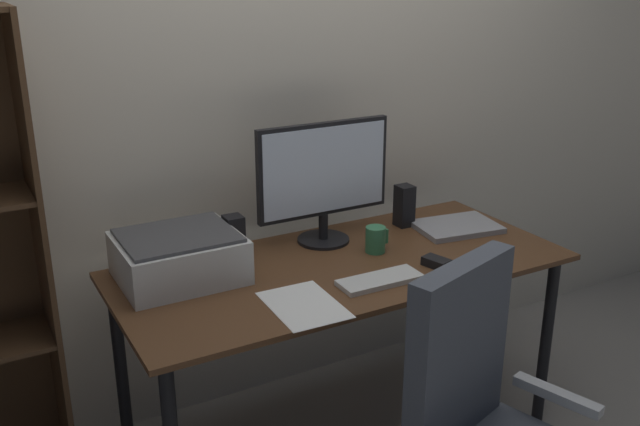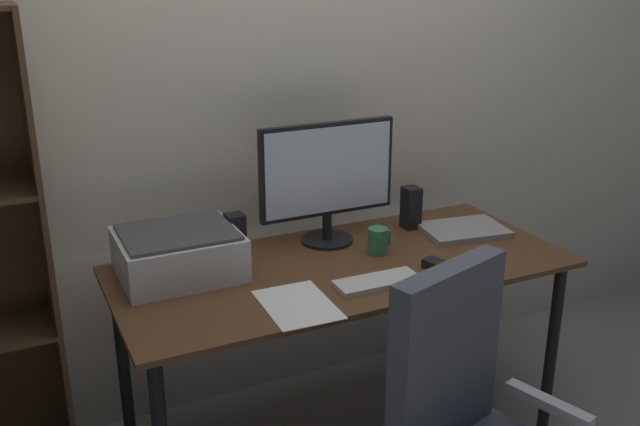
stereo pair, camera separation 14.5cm
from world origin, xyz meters
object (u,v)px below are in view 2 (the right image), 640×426
object	(u,v)px
laptop	(463,230)
speaker_right	(411,208)
monitor	(327,175)
desk	(342,285)
speaker_left	(236,237)
coffee_mug	(378,241)
mouse	(437,265)
keyboard	(377,282)
printer	(179,253)

from	to	relation	value
laptop	speaker_right	size ratio (longest dim) A/B	1.88
monitor	laptop	distance (m)	0.61
desk	monitor	xyz separation A→B (m)	(0.05, 0.22, 0.35)
desk	speaker_left	size ratio (longest dim) A/B	9.49
speaker_left	coffee_mug	bearing A→B (deg)	-20.01
speaker_left	speaker_right	size ratio (longest dim) A/B	1.00
mouse	speaker_right	bearing A→B (deg)	54.65
speaker_right	desk	bearing A→B (deg)	-153.27
desk	speaker_left	distance (m)	0.42
mouse	laptop	xyz separation A→B (m)	(0.30, 0.26, -0.01)
keyboard	speaker_left	distance (m)	0.55
monitor	printer	distance (m)	0.62
coffee_mug	speaker_left	distance (m)	0.52
printer	keyboard	bearing A→B (deg)	-32.12
speaker_right	speaker_left	bearing A→B (deg)	180.00
keyboard	printer	bearing A→B (deg)	149.05
coffee_mug	speaker_right	world-z (taller)	speaker_right
monitor	keyboard	distance (m)	0.49
speaker_left	printer	xyz separation A→B (m)	(-0.22, -0.05, -0.00)
mouse	laptop	bearing A→B (deg)	24.68
coffee_mug	monitor	bearing A→B (deg)	122.11
speaker_right	monitor	bearing A→B (deg)	178.78
desk	coffee_mug	distance (m)	0.21
keyboard	speaker_right	size ratio (longest dim) A/B	1.71
monitor	coffee_mug	distance (m)	0.31
speaker_left	speaker_right	world-z (taller)	same
laptop	speaker_right	bearing A→B (deg)	147.47
speaker_left	printer	bearing A→B (deg)	-167.24
desk	mouse	xyz separation A→B (m)	(0.27, -0.19, 0.10)
desk	keyboard	distance (m)	0.22
printer	laptop	bearing A→B (deg)	-4.52
monitor	speaker_right	distance (m)	0.41
mouse	speaker_right	distance (m)	0.43
desk	coffee_mug	size ratio (longest dim) A/B	16.49
keyboard	printer	size ratio (longest dim) A/B	0.72
laptop	monitor	bearing A→B (deg)	172.82
mouse	speaker_left	distance (m)	0.72
coffee_mug	desk	bearing A→B (deg)	-168.66
mouse	speaker_left	xyz separation A→B (m)	(-0.60, 0.40, 0.07)
laptop	speaker_left	world-z (taller)	speaker_left
desk	speaker_right	bearing A→B (deg)	26.73
keyboard	laptop	world-z (taller)	laptop
coffee_mug	speaker_left	bearing A→B (deg)	159.99
desk	monitor	bearing A→B (deg)	78.07
coffee_mug	speaker_right	distance (m)	0.31
printer	desk	bearing A→B (deg)	-16.34
keyboard	speaker_right	xyz separation A→B (m)	(0.39, 0.41, 0.08)
speaker_left	laptop	bearing A→B (deg)	-8.75
coffee_mug	speaker_right	xyz separation A→B (m)	(0.25, 0.18, 0.04)
desk	keyboard	world-z (taller)	keyboard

